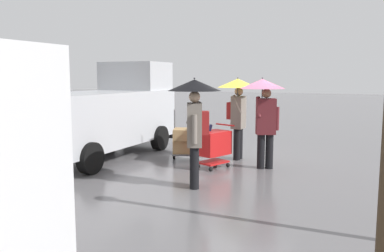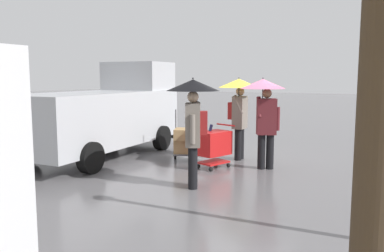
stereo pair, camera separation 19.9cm
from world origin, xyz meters
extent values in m
plane|color=slate|center=(0.00, 0.00, 0.00)|extent=(90.00, 90.00, 0.00)
cube|color=#B7BABF|center=(3.58, 1.01, 1.06)|extent=(2.12, 5.26, 1.40)
cube|color=#B7BABF|center=(3.64, -0.89, 2.18)|extent=(1.88, 1.46, 0.84)
cube|color=black|center=(3.67, -1.61, 1.38)|extent=(1.66, 0.11, 0.63)
cube|color=#232326|center=(3.67, -1.65, 0.32)|extent=(1.96, 0.22, 0.24)
cylinder|color=black|center=(4.61, -0.57, 0.36)|extent=(0.26, 0.73, 0.72)
cylinder|color=black|center=(2.66, -0.63, 0.36)|extent=(0.26, 0.73, 0.72)
cylinder|color=black|center=(4.51, 2.66, 0.36)|extent=(0.26, 0.73, 0.72)
cylinder|color=black|center=(2.55, 2.59, 0.36)|extent=(0.26, 0.73, 0.72)
cube|color=red|center=(0.32, 0.84, 0.60)|extent=(0.75, 0.89, 0.56)
cube|color=red|center=(0.32, 0.84, 0.14)|extent=(0.67, 0.80, 0.04)
cylinder|color=red|center=(0.18, 0.44, 1.00)|extent=(0.56, 0.23, 0.04)
sphere|color=black|center=(0.23, 1.19, 0.05)|extent=(0.10, 0.10, 0.10)
sphere|color=black|center=(0.62, 1.05, 0.05)|extent=(0.10, 0.10, 0.10)
sphere|color=black|center=(0.03, 0.62, 0.05)|extent=(0.10, 0.10, 0.10)
sphere|color=black|center=(0.42, 0.48, 0.05)|extent=(0.10, 0.10, 0.10)
cylinder|color=navy|center=(0.43, 0.90, 0.70)|extent=(0.16, 0.29, 0.69)
cube|color=#515156|center=(1.30, 0.54, 0.22)|extent=(0.68, 0.74, 0.03)
cylinder|color=#515156|center=(1.22, 0.17, 0.77)|extent=(0.04, 0.04, 1.10)
cylinder|color=#515156|center=(1.62, 0.35, 0.77)|extent=(0.04, 0.04, 1.10)
cylinder|color=black|center=(1.20, 0.17, 0.10)|extent=(0.13, 0.20, 0.20)
cylinder|color=black|center=(1.64, 0.36, 0.10)|extent=(0.13, 0.20, 0.20)
cube|color=#A37F51|center=(1.30, 0.54, 0.40)|extent=(0.60, 0.58, 0.34)
cube|color=#A37F51|center=(1.30, 0.54, 0.71)|extent=(0.62, 0.70, 0.27)
cylinder|color=black|center=(-0.90, 0.32, 0.41)|extent=(0.18, 0.18, 0.82)
cylinder|color=black|center=(-0.72, 0.41, 0.41)|extent=(0.18, 0.18, 0.82)
cube|color=#5B1E23|center=(-0.81, 0.36, 1.24)|extent=(0.52, 0.44, 0.84)
sphere|color=#8C6647|center=(-0.81, 0.36, 1.78)|extent=(0.22, 0.22, 0.22)
cylinder|color=#5B1E23|center=(-1.04, 0.25, 1.19)|extent=(0.10, 0.10, 0.55)
cylinder|color=#5B1E23|center=(-0.65, 0.46, 1.46)|extent=(0.22, 0.32, 0.50)
cylinder|color=#333338|center=(-0.72, 0.41, 1.62)|extent=(0.02, 0.02, 0.86)
cone|color=#E0668E|center=(-0.72, 0.41, 2.00)|extent=(1.04, 1.04, 0.22)
sphere|color=#333338|center=(-0.72, 0.41, 2.13)|extent=(0.04, 0.04, 0.04)
cylinder|color=black|center=(-0.04, 2.64, 0.41)|extent=(0.18, 0.18, 0.82)
cylinder|color=black|center=(0.04, 2.46, 0.41)|extent=(0.18, 0.18, 0.82)
cube|color=slate|center=(0.00, 2.55, 1.24)|extent=(0.44, 0.52, 0.84)
sphere|color=beige|center=(0.00, 2.55, 1.78)|extent=(0.22, 0.22, 0.22)
cylinder|color=slate|center=(-0.11, 2.79, 1.19)|extent=(0.10, 0.10, 0.55)
cylinder|color=slate|center=(0.10, 2.40, 1.46)|extent=(0.32, 0.22, 0.50)
cylinder|color=#333338|center=(0.04, 2.46, 1.62)|extent=(0.02, 0.02, 0.86)
cone|color=black|center=(0.04, 2.46, 2.00)|extent=(1.04, 1.04, 0.22)
sphere|color=#333338|center=(0.04, 2.46, 2.13)|extent=(0.04, 0.04, 0.04)
cube|color=maroon|center=(-0.18, 2.47, 1.28)|extent=(0.27, 0.34, 0.44)
cylinder|color=black|center=(0.12, -0.47, 0.41)|extent=(0.18, 0.18, 0.82)
cylinder|color=black|center=(0.12, -0.27, 0.41)|extent=(0.18, 0.18, 0.82)
cube|color=slate|center=(0.12, -0.37, 1.24)|extent=(0.28, 0.44, 0.84)
sphere|color=tan|center=(0.12, -0.37, 1.78)|extent=(0.22, 0.22, 0.22)
cylinder|color=slate|center=(0.12, -0.63, 1.19)|extent=(0.10, 0.10, 0.55)
cylinder|color=slate|center=(0.10, -0.19, 1.46)|extent=(0.30, 0.10, 0.50)
cylinder|color=#333338|center=(0.12, -0.27, 1.62)|extent=(0.02, 0.02, 0.86)
cone|color=yellow|center=(0.12, -0.27, 2.00)|extent=(1.04, 1.04, 0.22)
sphere|color=#333338|center=(0.12, -0.27, 2.13)|extent=(0.04, 0.04, 0.04)
cube|color=maroon|center=(0.32, -0.37, 1.28)|extent=(0.16, 0.30, 0.44)
cylinder|color=#423323|center=(-3.38, 7.07, 1.70)|extent=(0.24, 0.24, 3.40)
camera|label=1|loc=(-3.25, 9.39, 2.16)|focal=37.03mm
camera|label=2|loc=(-3.43, 9.30, 2.16)|focal=37.03mm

